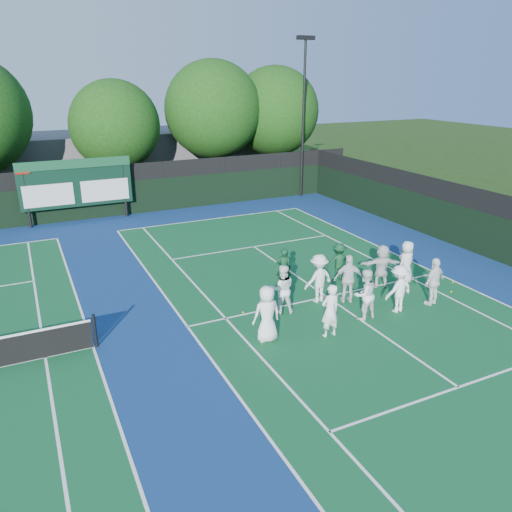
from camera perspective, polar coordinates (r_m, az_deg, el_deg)
name	(u,v)px	position (r m, az deg, el deg)	size (l,w,h in m)	color
ground	(342,307)	(18.29, 9.81, -5.82)	(120.00, 120.00, 0.00)	#19330E
court_apron	(172,330)	(16.75, -9.53, -8.35)	(34.00, 32.00, 0.01)	navy
near_court	(327,297)	(19.02, 8.09, -4.63)	(11.05, 23.85, 0.01)	#105028
back_fence	(95,195)	(30.23, -17.88, 6.64)	(34.00, 0.08, 3.00)	black
divider_fence_right	(500,232)	(24.49, 26.16, 2.50)	(0.08, 32.00, 3.00)	black
scoreboard	(76,184)	(29.55, -19.88, 7.78)	(6.00, 0.21, 3.55)	black
clubhouse	(133,159)	(38.53, -13.86, 10.73)	(18.00, 6.00, 4.00)	#5D5C62
light_pole_right	(304,100)	(33.78, 5.49, 17.31)	(1.20, 0.30, 10.12)	black
tree_c	(117,127)	(33.55, -15.58, 13.97)	(5.59, 5.59, 7.67)	#311A0D
tree_d	(215,112)	(35.28, -4.72, 16.08)	(6.51, 6.51, 8.89)	#311A0D
tree_e	(276,113)	(37.23, 2.31, 15.97)	(6.25, 6.25, 8.51)	#311A0D
tennis_ball_0	(269,306)	(18.08, 1.45, -5.71)	(0.07, 0.07, 0.07)	#AEC817
tennis_ball_1	(337,295)	(19.17, 9.26, -4.41)	(0.07, 0.07, 0.07)	#AEC817
tennis_ball_2	(453,282)	(21.54, 21.56, -2.81)	(0.07, 0.07, 0.07)	#AEC817
tennis_ball_3	(243,312)	(17.61, -1.45, -6.46)	(0.07, 0.07, 0.07)	#AEC817
tennis_ball_4	(343,280)	(20.58, 9.87, -2.69)	(0.07, 0.07, 0.07)	#AEC817
tennis_ball_5	(451,292)	(20.61, 21.39, -3.81)	(0.07, 0.07, 0.07)	#AEC817
player_front_0	(267,314)	(15.54, 1.25, -6.62)	(0.90, 0.58, 1.84)	white
player_front_1	(330,311)	(15.97, 8.48, -6.19)	(0.65, 0.43, 1.78)	white
player_front_2	(365,294)	(17.30, 12.30, -4.30)	(0.87, 0.68, 1.79)	white
player_front_3	(399,289)	(18.11, 16.00, -3.61)	(1.12, 0.64, 1.73)	white
player_front_4	(434,281)	(19.03, 19.69, -2.76)	(1.05, 0.44, 1.79)	white
player_back_0	(282,289)	(17.35, 3.01, -3.80)	(0.86, 0.67, 1.76)	white
player_back_1	(319,278)	(18.28, 7.17, -2.55)	(1.18, 0.68, 1.82)	white
player_back_2	(349,279)	(18.41, 10.53, -2.58)	(1.07, 0.44, 1.82)	silver
player_back_3	(382,266)	(20.02, 14.16, -1.11)	(1.61, 0.51, 1.74)	silver
player_back_4	(406,262)	(20.66, 16.81, -0.69)	(0.85, 0.55, 1.74)	silver
coach_left	(284,268)	(19.36, 3.17, -1.41)	(0.59, 0.39, 1.63)	#0E351C
coach_right	(339,262)	(20.39, 9.45, -0.64)	(1.00, 0.58, 1.55)	#0F391F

